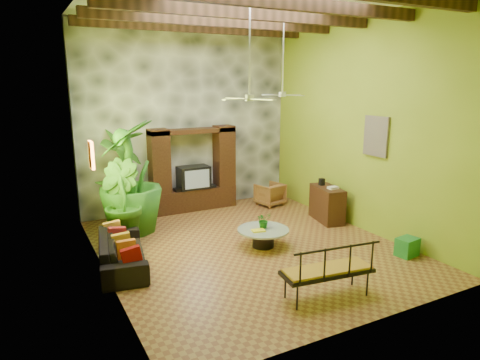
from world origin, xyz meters
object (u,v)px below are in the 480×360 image
tall_plant_b (120,202)px  side_console (327,204)px  iron_bench (330,269)px  sofa (122,251)px  tall_plant_c (130,177)px  entertainment_center (193,176)px  tall_plant_a (122,174)px  coffee_table (263,235)px  ceiling_fan_front (250,87)px  green_bin (407,247)px  ceiling_fan_back (283,86)px  wicker_armchair (270,194)px

tall_plant_b → side_console: 5.11m
iron_bench → side_console: bearing=58.8°
sofa → tall_plant_c: size_ratio=0.79×
entertainment_center → tall_plant_a: bearing=179.6°
tall_plant_a → coffee_table: (2.22, -3.32, -0.94)m
coffee_table → iron_bench: (-0.21, -2.48, 0.28)m
tall_plant_c → side_console: size_ratio=2.42×
coffee_table → ceiling_fan_front: bearing=-154.3°
ceiling_fan_front → tall_plant_b: ceiling_fan_front is taller
sofa → tall_plant_a: (0.71, 2.92, 0.88)m
iron_bench → green_bin: (2.57, 0.67, -0.35)m
tall_plant_a → coffee_table: bearing=-56.2°
entertainment_center → side_console: bearing=-43.6°
entertainment_center → iron_bench: entertainment_center is taller
side_console → ceiling_fan_back: bearing=163.0°
wicker_armchair → tall_plant_b: tall_plant_b is taller
tall_plant_c → coffee_table: (2.27, -2.28, -1.08)m
ceiling_fan_front → ceiling_fan_back: size_ratio=1.00×
entertainment_center → tall_plant_c: (-1.98, -1.02, 0.37)m
wicker_armchair → side_console: side_console is taller
wicker_armchair → side_console: bearing=93.0°
entertainment_center → ceiling_fan_front: bearing=-93.2°
wicker_armchair → tall_plant_a: 4.19m
tall_plant_a → side_console: (4.59, -2.54, -0.75)m
ceiling_fan_back → sofa: 5.35m
sofa → green_bin: (5.30, -2.20, -0.12)m
entertainment_center → ceiling_fan_back: size_ratio=1.29×
ceiling_fan_back → sofa: bearing=-167.1°
entertainment_center → wicker_armchair: size_ratio=3.41×
tall_plant_c → coffee_table: size_ratio=2.40×
wicker_armchair → tall_plant_a: size_ratio=0.30×
tall_plant_b → side_console: bearing=-10.8°
tall_plant_b → coffee_table: bearing=-33.4°
tall_plant_a → ceiling_fan_back: bearing=-28.9°
ceiling_fan_back → tall_plant_a: size_ratio=0.78×
ceiling_fan_back → wicker_armchair: size_ratio=2.64×
tall_plant_a → tall_plant_c: 1.05m
sofa → green_bin: sofa is taller
iron_bench → green_bin: size_ratio=3.69×
ceiling_fan_front → sofa: 4.00m
ceiling_fan_front → wicker_armchair: (2.31, 2.91, -3.08)m
ceiling_fan_front → tall_plant_c: (-1.78, 2.51, -2.07)m
iron_bench → tall_plant_c: bearing=120.5°
ceiling_fan_back → sofa: ceiling_fan_back is taller
side_console → green_bin: size_ratio=2.54×
iron_bench → side_console: (2.57, 3.25, -0.09)m
sofa → tall_plant_a: 3.14m
ceiling_fan_front → tall_plant_b: bearing=137.5°
entertainment_center → green_bin: size_ratio=5.53×
entertainment_center → wicker_armchair: 2.29m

